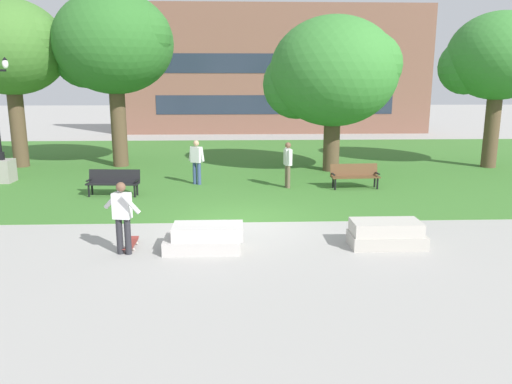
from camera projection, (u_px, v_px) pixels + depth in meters
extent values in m
plane|color=#A3A09B|center=(241.00, 222.00, 14.24)|extent=(140.00, 140.00, 0.00)
cube|color=#3D752D|center=(239.00, 165.00, 23.99)|extent=(40.00, 20.00, 0.02)
cube|color=#BCB7B2|center=(202.00, 244.00, 11.84)|extent=(1.80, 0.90, 0.32)
cube|color=beige|center=(208.00, 231.00, 11.78)|extent=(1.66, 0.83, 0.32)
cube|color=#B2ADA3|center=(387.00, 240.00, 12.17)|extent=(1.80, 0.90, 0.32)
cube|color=#BBB6AB|center=(386.00, 227.00, 12.10)|extent=(1.66, 0.83, 0.32)
cylinder|color=#28282D|center=(120.00, 236.00, 11.57)|extent=(0.15, 0.15, 0.86)
cylinder|color=#28282D|center=(128.00, 236.00, 11.55)|extent=(0.15, 0.15, 0.86)
cube|color=white|center=(122.00, 206.00, 11.40)|extent=(0.44, 0.31, 0.60)
cylinder|color=white|center=(113.00, 199.00, 11.60)|extent=(0.46, 0.18, 0.47)
cylinder|color=white|center=(131.00, 204.00, 11.16)|extent=(0.46, 0.18, 0.47)
sphere|color=brown|center=(121.00, 187.00, 11.31)|extent=(0.22, 0.22, 0.22)
cube|color=maroon|center=(131.00, 244.00, 12.07)|extent=(0.20, 0.80, 0.02)
cube|color=maroon|center=(135.00, 238.00, 12.51)|extent=(0.20, 0.12, 0.06)
cube|color=maroon|center=(127.00, 250.00, 11.63)|extent=(0.20, 0.12, 0.06)
cylinder|color=silver|center=(128.00, 244.00, 12.30)|extent=(0.03, 0.06, 0.06)
cylinder|color=silver|center=(137.00, 243.00, 12.31)|extent=(0.03, 0.06, 0.06)
cylinder|color=silver|center=(125.00, 249.00, 11.87)|extent=(0.03, 0.06, 0.06)
cylinder|color=silver|center=(134.00, 249.00, 11.88)|extent=(0.03, 0.06, 0.06)
cube|color=brown|center=(355.00, 177.00, 18.51)|extent=(1.82, 0.54, 0.05)
cube|color=brown|center=(354.00, 170.00, 18.70)|extent=(1.80, 0.22, 0.46)
cube|color=black|center=(333.00, 174.00, 18.40)|extent=(0.08, 0.40, 0.04)
cube|color=black|center=(378.00, 173.00, 18.56)|extent=(0.08, 0.40, 0.04)
cylinder|color=black|center=(335.00, 184.00, 18.33)|extent=(0.07, 0.07, 0.41)
cylinder|color=black|center=(377.00, 184.00, 18.48)|extent=(0.07, 0.07, 0.41)
cylinder|color=black|center=(333.00, 183.00, 18.64)|extent=(0.07, 0.07, 0.41)
cylinder|color=black|center=(375.00, 182.00, 18.79)|extent=(0.07, 0.07, 0.41)
cube|color=black|center=(113.00, 184.00, 17.31)|extent=(1.83, 0.57, 0.05)
cube|color=black|center=(115.00, 176.00, 17.50)|extent=(1.80, 0.25, 0.46)
cube|color=black|center=(89.00, 180.00, 17.31)|extent=(0.09, 0.40, 0.04)
cube|color=black|center=(137.00, 180.00, 17.25)|extent=(0.09, 0.40, 0.04)
cylinder|color=black|center=(89.00, 191.00, 17.23)|extent=(0.07, 0.07, 0.41)
cylinder|color=black|center=(135.00, 191.00, 17.18)|extent=(0.07, 0.07, 0.41)
cylinder|color=black|center=(92.00, 189.00, 17.54)|extent=(0.07, 0.07, 0.41)
cylinder|color=black|center=(137.00, 189.00, 17.49)|extent=(0.07, 0.07, 0.41)
cube|color=gray|center=(2.00, 171.00, 19.69)|extent=(0.80, 0.80, 0.90)
cylinder|color=black|center=(1.00, 156.00, 19.56)|extent=(0.28, 0.28, 0.30)
ellipsoid|color=white|center=(5.00, 64.00, 18.81)|extent=(0.22, 0.22, 0.36)
cone|color=black|center=(5.00, 58.00, 18.77)|extent=(0.20, 0.20, 0.13)
cylinder|color=brown|center=(332.00, 139.00, 22.06)|extent=(0.72, 0.72, 2.80)
ellipsoid|color=#387F33|center=(334.00, 72.00, 21.42)|extent=(5.51, 5.51, 4.68)
sphere|color=#387F33|center=(297.00, 85.00, 22.02)|extent=(3.03, 3.03, 3.03)
sphere|color=#387F33|center=(369.00, 65.00, 20.88)|extent=(2.75, 2.75, 2.75)
cylinder|color=brown|center=(119.00, 122.00, 23.11)|extent=(0.71, 0.71, 4.12)
ellipsoid|color=#2D6B28|center=(114.00, 43.00, 22.34)|extent=(5.33, 5.33, 4.53)
sphere|color=#2D6B28|center=(85.00, 56.00, 22.92)|extent=(2.93, 2.93, 2.93)
sphere|color=#2D6B28|center=(141.00, 36.00, 21.82)|extent=(2.66, 2.66, 2.66)
cylinder|color=brown|center=(492.00, 127.00, 22.85)|extent=(0.67, 0.67, 3.76)
ellipsoid|color=#387F33|center=(499.00, 56.00, 22.17)|extent=(4.54, 4.54, 3.86)
sphere|color=#387F33|center=(466.00, 67.00, 22.66)|extent=(2.50, 2.50, 2.50)
cylinder|color=brown|center=(18.00, 123.00, 22.96)|extent=(0.69, 0.69, 4.04)
ellipsoid|color=#42752D|center=(10.00, 47.00, 22.22)|extent=(4.96, 4.96, 4.22)
sphere|color=#42752D|center=(33.00, 40.00, 21.73)|extent=(2.48, 2.48, 2.48)
cylinder|color=brown|center=(287.00, 176.00, 18.80)|extent=(0.15, 0.15, 0.86)
cylinder|color=brown|center=(288.00, 177.00, 18.61)|extent=(0.15, 0.15, 0.86)
cube|color=white|center=(288.00, 157.00, 18.54)|extent=(0.30, 0.43, 0.60)
cylinder|color=white|center=(286.00, 155.00, 18.83)|extent=(0.12, 0.19, 0.56)
cylinder|color=white|center=(290.00, 157.00, 18.25)|extent=(0.12, 0.19, 0.56)
sphere|color=brown|center=(288.00, 145.00, 18.45)|extent=(0.22, 0.22, 0.22)
cylinder|color=#384C7A|center=(199.00, 174.00, 19.25)|extent=(0.15, 0.15, 0.86)
cylinder|color=#384C7A|center=(195.00, 173.00, 19.34)|extent=(0.15, 0.15, 0.86)
cube|color=white|center=(196.00, 155.00, 19.14)|extent=(0.47, 0.41, 0.60)
cylinder|color=white|center=(202.00, 154.00, 19.05)|extent=(0.21, 0.18, 0.56)
cylinder|color=white|center=(191.00, 154.00, 19.21)|extent=(0.21, 0.18, 0.56)
sphere|color=tan|center=(196.00, 143.00, 19.04)|extent=(0.22, 0.22, 0.22)
cube|color=brown|center=(275.00, 70.00, 37.20)|extent=(23.62, 1.00, 9.48)
cube|color=#232D3D|center=(275.00, 105.00, 37.25)|extent=(17.72, 0.03, 1.40)
cube|color=#232D3D|center=(275.00, 63.00, 36.60)|extent=(17.72, 0.03, 1.40)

